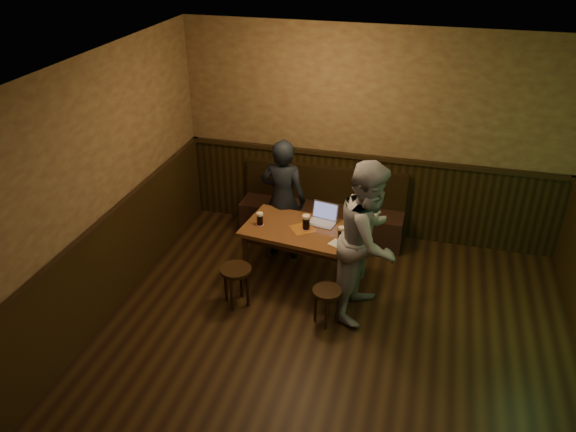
# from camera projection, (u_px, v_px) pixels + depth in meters

# --- Properties ---
(room) EXTENTS (5.04, 6.04, 2.84)m
(room) POSITION_uv_depth(u_px,v_px,m) (328.00, 268.00, 4.95)
(room) COLOR black
(room) RESTS_ON ground
(bench) EXTENTS (2.20, 0.50, 0.95)m
(bench) POSITION_uv_depth(u_px,v_px,m) (322.00, 214.00, 7.65)
(bench) COLOR black
(bench) RESTS_ON ground
(pub_table) EXTENTS (1.43, 0.93, 0.73)m
(pub_table) POSITION_uv_depth(u_px,v_px,m) (302.00, 236.00, 6.55)
(pub_table) COLOR brown
(pub_table) RESTS_ON ground
(stool_left) EXTENTS (0.38, 0.38, 0.48)m
(stool_left) POSITION_uv_depth(u_px,v_px,m) (236.00, 275.00, 6.26)
(stool_left) COLOR black
(stool_left) RESTS_ON ground
(stool_right) EXTENTS (0.37, 0.37, 0.43)m
(stool_right) POSITION_uv_depth(u_px,v_px,m) (327.00, 296.00, 6.00)
(stool_right) COLOR black
(stool_right) RESTS_ON ground
(pint_left) EXTENTS (0.10, 0.10, 0.16)m
(pint_left) POSITION_uv_depth(u_px,v_px,m) (260.00, 219.00, 6.54)
(pint_left) COLOR maroon
(pint_left) RESTS_ON pub_table
(pint_mid) EXTENTS (0.12, 0.12, 0.18)m
(pint_mid) POSITION_uv_depth(u_px,v_px,m) (306.00, 222.00, 6.45)
(pint_mid) COLOR maroon
(pint_mid) RESTS_ON pub_table
(pint_right) EXTENTS (0.10, 0.10, 0.16)m
(pint_right) POSITION_uv_depth(u_px,v_px,m) (341.00, 233.00, 6.26)
(pint_right) COLOR maroon
(pint_right) RESTS_ON pub_table
(laptop) EXTENTS (0.36, 0.31, 0.22)m
(laptop) POSITION_uv_depth(u_px,v_px,m) (323.00, 217.00, 6.61)
(laptop) COLOR silver
(laptop) RESTS_ON pub_table
(menu) EXTENTS (0.26, 0.23, 0.00)m
(menu) POSITION_uv_depth(u_px,v_px,m) (339.00, 244.00, 6.20)
(menu) COLOR silver
(menu) RESTS_ON pub_table
(person_suit) EXTENTS (0.60, 0.41, 1.59)m
(person_suit) POSITION_uv_depth(u_px,v_px,m) (283.00, 199.00, 6.99)
(person_suit) COLOR black
(person_suit) RESTS_ON ground
(person_grey) EXTENTS (0.83, 0.99, 1.80)m
(person_grey) POSITION_uv_depth(u_px,v_px,m) (368.00, 240.00, 5.94)
(person_grey) COLOR gray
(person_grey) RESTS_ON ground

